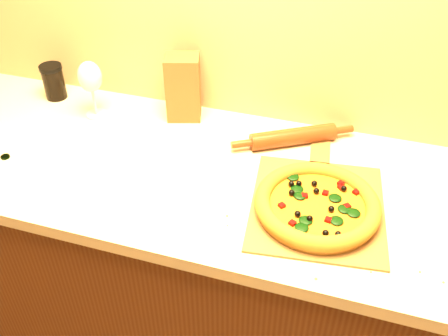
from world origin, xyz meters
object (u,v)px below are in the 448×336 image
(rolling_pin, at_px, (293,137))
(wine_glass, at_px, (90,78))
(dark_jar, at_px, (54,82))
(pizza, at_px, (317,205))
(pizza_peel, at_px, (317,203))

(rolling_pin, bearing_deg, wine_glass, -177.45)
(dark_jar, bearing_deg, rolling_pin, -2.21)
(pizza, distance_m, rolling_pin, 0.31)
(rolling_pin, relative_size, dark_jar, 2.84)
(pizza_peel, distance_m, pizza, 0.04)
(pizza_peel, relative_size, rolling_pin, 1.54)
(pizza_peel, bearing_deg, pizza, -93.78)
(rolling_pin, xyz_separation_m, wine_glass, (-0.66, -0.03, 0.11))
(pizza_peel, height_order, wine_glass, wine_glass)
(pizza_peel, xyz_separation_m, wine_glass, (-0.78, 0.22, 0.13))
(rolling_pin, xyz_separation_m, dark_jar, (-0.85, 0.03, 0.04))
(pizza_peel, distance_m, rolling_pin, 0.28)
(pizza, relative_size, rolling_pin, 0.93)
(wine_glass, relative_size, dark_jar, 1.58)
(dark_jar, bearing_deg, pizza_peel, -16.38)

